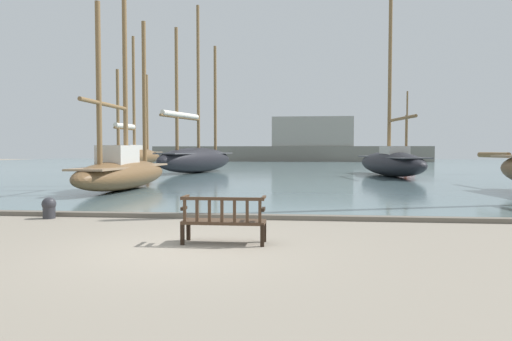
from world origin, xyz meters
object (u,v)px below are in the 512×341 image
sailboat_mid_starboard (197,157)px  sailboat_centre_channel (390,162)px  mooring_bollard (49,207)px  sailboat_outer_starboard (133,154)px  sailboat_mid_port (407,162)px  park_bench (224,219)px  sailboat_far_starboard (124,169)px

sailboat_mid_starboard → sailboat_centre_channel: size_ratio=1.08×
mooring_bollard → sailboat_outer_starboard: bearing=107.8°
sailboat_outer_starboard → sailboat_mid_port: bearing=-4.4°
park_bench → sailboat_outer_starboard: 41.91m
sailboat_mid_starboard → sailboat_mid_port: sailboat_mid_starboard is taller
sailboat_centre_channel → sailboat_mid_port: size_ratio=1.61×
sailboat_mid_starboard → mooring_bollard: 23.04m
sailboat_mid_starboard → park_bench: bearing=-75.5°
sailboat_outer_starboard → sailboat_far_starboard: sailboat_outer_starboard is taller
park_bench → sailboat_far_starboard: sailboat_far_starboard is taller
park_bench → sailboat_centre_channel: bearing=72.1°
park_bench → mooring_bollard: 5.85m
sailboat_mid_starboard → sailboat_mid_port: bearing=30.5°
sailboat_outer_starboard → mooring_bollard: sailboat_outer_starboard is taller
sailboat_centre_channel → sailboat_far_starboard: (-13.66, -11.89, -0.06)m
sailboat_centre_channel → sailboat_far_starboard: sailboat_centre_channel is taller
sailboat_outer_starboard → sailboat_mid_starboard: bearing=-51.9°
sailboat_outer_starboard → mooring_bollard: (11.47, -35.72, -1.07)m
sailboat_mid_starboard → sailboat_far_starboard: sailboat_mid_starboard is taller
sailboat_outer_starboard → sailboat_far_starboard: size_ratio=1.33×
park_bench → mooring_bollard: size_ratio=2.84×
park_bench → sailboat_mid_starboard: 26.56m
sailboat_mid_starboard → mooring_bollard: sailboat_mid_starboard is taller
park_bench → sailboat_mid_starboard: bearing=104.5°
sailboat_centre_channel → sailboat_mid_port: (4.04, 13.68, -0.36)m
sailboat_outer_starboard → mooring_bollard: bearing=-72.2°
sailboat_mid_port → sailboat_far_starboard: (-17.70, -25.57, 0.29)m
sailboat_centre_channel → sailboat_mid_starboard: bearing=167.5°
sailboat_mid_starboard → sailboat_mid_port: (17.98, 10.59, -0.60)m
sailboat_outer_starboard → mooring_bollard: 37.53m
sailboat_outer_starboard → sailboat_far_starboard: (10.27, -27.72, -0.40)m
sailboat_far_starboard → mooring_bollard: 8.11m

